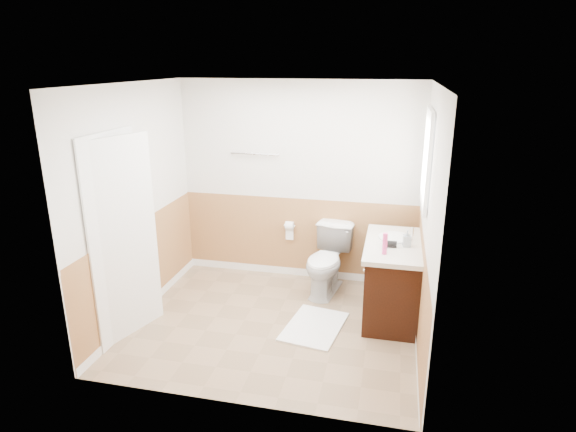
% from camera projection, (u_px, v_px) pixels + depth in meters
% --- Properties ---
extents(floor, '(3.00, 3.00, 0.00)m').
position_uv_depth(floor, '(274.00, 324.00, 5.22)').
color(floor, '#8C7051').
rests_on(floor, ground).
extents(ceiling, '(3.00, 3.00, 0.00)m').
position_uv_depth(ceiling, '(271.00, 84.00, 4.45)').
color(ceiling, white).
rests_on(ceiling, floor).
extents(wall_back, '(3.00, 0.00, 3.00)m').
position_uv_depth(wall_back, '(299.00, 183.00, 6.04)').
color(wall_back, silver).
rests_on(wall_back, floor).
extents(wall_front, '(3.00, 0.00, 3.00)m').
position_uv_depth(wall_front, '(230.00, 264.00, 3.63)').
color(wall_front, silver).
rests_on(wall_front, floor).
extents(wall_left, '(0.00, 3.00, 3.00)m').
position_uv_depth(wall_left, '(136.00, 204.00, 5.15)').
color(wall_left, silver).
rests_on(wall_left, floor).
extents(wall_right, '(0.00, 3.00, 3.00)m').
position_uv_depth(wall_right, '(428.00, 224.00, 4.52)').
color(wall_right, silver).
rests_on(wall_right, floor).
extents(wainscot_back, '(3.00, 0.00, 3.00)m').
position_uv_depth(wainscot_back, '(298.00, 239.00, 6.26)').
color(wainscot_back, '#B17947').
rests_on(wainscot_back, floor).
extents(wainscot_front, '(3.00, 0.00, 3.00)m').
position_uv_depth(wainscot_front, '(234.00, 350.00, 3.87)').
color(wainscot_front, '#B17947').
rests_on(wainscot_front, floor).
extents(wainscot_left, '(0.00, 2.60, 2.60)m').
position_uv_depth(wainscot_left, '(144.00, 269.00, 5.38)').
color(wainscot_left, '#B17947').
rests_on(wainscot_left, floor).
extents(wainscot_right, '(0.00, 2.60, 2.60)m').
position_uv_depth(wainscot_right, '(420.00, 296.00, 4.75)').
color(wainscot_right, '#B17947').
rests_on(wainscot_right, floor).
extents(toilet, '(0.58, 0.86, 0.81)m').
position_uv_depth(toilet, '(327.00, 261.00, 5.83)').
color(toilet, white).
rests_on(toilet, floor).
extents(bath_mat, '(0.67, 0.88, 0.02)m').
position_uv_depth(bath_mat, '(314.00, 326.00, 5.15)').
color(bath_mat, white).
rests_on(bath_mat, floor).
extents(vanity_cabinet, '(0.55, 1.10, 0.80)m').
position_uv_depth(vanity_cabinet, '(392.00, 282.00, 5.30)').
color(vanity_cabinet, black).
rests_on(vanity_cabinet, floor).
extents(vanity_knob_left, '(0.03, 0.03, 0.03)m').
position_uv_depth(vanity_knob_left, '(364.00, 270.00, 5.22)').
color(vanity_knob_left, silver).
rests_on(vanity_knob_left, vanity_cabinet).
extents(vanity_knob_right, '(0.03, 0.03, 0.03)m').
position_uv_depth(vanity_knob_right, '(366.00, 263.00, 5.41)').
color(vanity_knob_right, '#BABAC1').
rests_on(vanity_knob_right, vanity_cabinet).
extents(countertop, '(0.60, 1.15, 0.05)m').
position_uv_depth(countertop, '(394.00, 245.00, 5.17)').
color(countertop, beige).
rests_on(countertop, vanity_cabinet).
extents(sink_basin, '(0.36, 0.36, 0.02)m').
position_uv_depth(sink_basin, '(395.00, 237.00, 5.30)').
color(sink_basin, white).
rests_on(sink_basin, countertop).
extents(faucet, '(0.02, 0.02, 0.14)m').
position_uv_depth(faucet, '(412.00, 234.00, 5.24)').
color(faucet, white).
rests_on(faucet, countertop).
extents(lotion_bottle, '(0.05, 0.05, 0.22)m').
position_uv_depth(lotion_bottle, '(385.00, 244.00, 4.84)').
color(lotion_bottle, '#E93C89').
rests_on(lotion_bottle, countertop).
extents(soap_dispenser, '(0.09, 0.09, 0.18)m').
position_uv_depth(soap_dispenser, '(407.00, 238.00, 5.05)').
color(soap_dispenser, '#919CA3').
rests_on(soap_dispenser, countertop).
extents(hair_dryer_body, '(0.14, 0.07, 0.07)m').
position_uv_depth(hair_dryer_body, '(390.00, 244.00, 5.04)').
color(hair_dryer_body, black).
rests_on(hair_dryer_body, countertop).
extents(hair_dryer_handle, '(0.03, 0.03, 0.07)m').
position_uv_depth(hair_dryer_handle, '(387.00, 244.00, 5.11)').
color(hair_dryer_handle, black).
rests_on(hair_dryer_handle, countertop).
extents(mirror_panel, '(0.02, 0.35, 0.90)m').
position_uv_depth(mirror_panel, '(424.00, 168.00, 5.46)').
color(mirror_panel, silver).
rests_on(mirror_panel, wall_right).
extents(window_frame, '(0.04, 0.80, 1.00)m').
position_uv_depth(window_frame, '(427.00, 159.00, 4.92)').
color(window_frame, white).
rests_on(window_frame, wall_right).
extents(window_glass, '(0.01, 0.70, 0.90)m').
position_uv_depth(window_glass, '(428.00, 159.00, 4.92)').
color(window_glass, white).
rests_on(window_glass, wall_right).
extents(door, '(0.29, 0.78, 2.04)m').
position_uv_depth(door, '(124.00, 239.00, 4.78)').
color(door, white).
rests_on(door, wall_left).
extents(door_frame, '(0.02, 0.92, 2.10)m').
position_uv_depth(door_frame, '(117.00, 238.00, 4.79)').
color(door_frame, white).
rests_on(door_frame, wall_left).
extents(door_knob, '(0.06, 0.06, 0.06)m').
position_uv_depth(door_knob, '(147.00, 235.00, 5.10)').
color(door_knob, silver).
rests_on(door_knob, door).
extents(towel_bar, '(0.62, 0.02, 0.02)m').
position_uv_depth(towel_bar, '(255.00, 154.00, 6.00)').
color(towel_bar, silver).
rests_on(towel_bar, wall_back).
extents(tp_holder_bar, '(0.14, 0.02, 0.02)m').
position_uv_depth(tp_holder_bar, '(290.00, 226.00, 6.17)').
color(tp_holder_bar, silver).
rests_on(tp_holder_bar, wall_back).
extents(tp_roll, '(0.10, 0.11, 0.11)m').
position_uv_depth(tp_roll, '(290.00, 226.00, 6.17)').
color(tp_roll, white).
rests_on(tp_roll, tp_holder_bar).
extents(tp_sheet, '(0.10, 0.01, 0.16)m').
position_uv_depth(tp_sheet, '(290.00, 234.00, 6.20)').
color(tp_sheet, white).
rests_on(tp_sheet, tp_roll).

